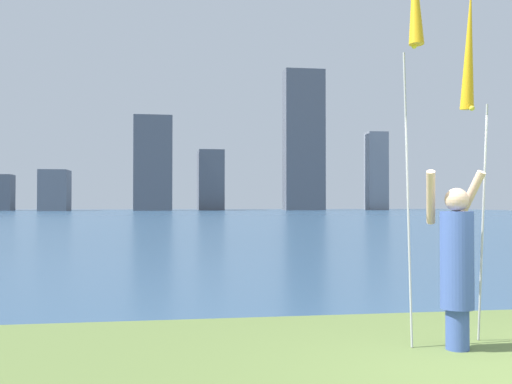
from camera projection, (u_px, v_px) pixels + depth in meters
ground at (200, 219)px, 55.55m from camera, size 120.00×138.00×0.12m
person at (457, 261)px, 6.23m from camera, size 0.69×0.51×1.90m
kite_flag_left at (415, 9)px, 6.25m from camera, size 0.16×0.42×4.26m
kite_flag_right at (470, 54)px, 6.83m from camera, size 0.16×0.53×4.07m
skyline_tower_1 at (55, 190)px, 103.21m from camera, size 4.78×5.83×7.13m
skyline_tower_2 at (153, 163)px, 106.46m from camera, size 6.85×3.79×17.09m
skyline_tower_3 at (210, 180)px, 112.85m from camera, size 4.72×7.92×11.31m
skyline_tower_4 at (304, 140)px, 110.95m from camera, size 7.47×3.80×26.32m
skyline_tower_5 at (376, 171)px, 114.35m from camera, size 3.88×3.25×15.06m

